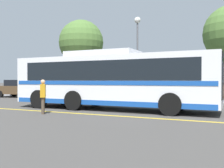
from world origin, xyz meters
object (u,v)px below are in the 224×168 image
Objects in this scene: transit_bus at (112,79)px; parked_car_0 at (19,89)px; pedestrian_0 at (43,95)px; parked_car_1 at (66,90)px; tree_1 at (81,42)px; street_lamp at (137,40)px.

parked_car_0 is (-11.72, 5.25, -0.81)m from transit_bus.
transit_bus is 7.05× the size of pedestrian_0.
parked_car_1 is 5.94m from tree_1.
tree_1 reaches higher than transit_bus.
transit_bus is at bearing -79.93° from street_lamp.
pedestrian_0 is at bearing 32.24° from parked_car_1.
street_lamp is (-1.41, 7.95, 3.29)m from transit_bus.
street_lamp is at bearing 141.66° from pedestrian_0.
tree_1 is at bearing 169.30° from pedestrian_0.
parked_car_0 is 12.73m from pedestrian_0.
parked_car_1 is at bearing 84.28° from parked_car_0.
pedestrian_0 is 11.68m from street_lamp.
street_lamp is (0.63, 10.96, 3.99)m from pedestrian_0.
parked_car_1 is at bearing -75.79° from tree_1.
tree_1 reaches higher than parked_car_0.
parked_car_0 is 5.20m from parked_car_1.
transit_bus reaches higher than pedestrian_0.
street_lamp is (5.11, 2.77, 4.13)m from parked_car_1.
pedestrian_0 is 0.23× the size of street_lamp.
parked_car_0 is 0.64× the size of street_lamp.
pedestrian_0 is at bearing 44.65° from parked_car_0.
parked_car_0 is 0.59× the size of tree_1.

